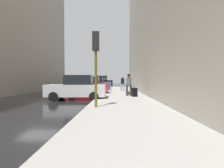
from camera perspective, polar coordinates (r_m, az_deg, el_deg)
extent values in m
plane|color=black|center=(13.48, -22.76, -4.93)|extent=(120.00, 120.00, 0.00)
cube|color=gray|center=(12.34, 3.73, -5.06)|extent=(4.00, 40.00, 0.15)
cube|color=#B7BABF|center=(12.96, -11.54, -2.04)|extent=(4.23, 1.91, 0.84)
cube|color=black|center=(12.90, -10.69, 1.28)|extent=(1.91, 1.59, 0.70)
cylinder|color=black|center=(14.21, -16.18, -3.27)|extent=(0.64, 0.23, 0.64)
cylinder|color=black|center=(12.46, -18.57, -3.93)|extent=(0.64, 0.23, 0.64)
cylinder|color=black|center=(13.69, -5.13, -3.39)|extent=(0.64, 0.23, 0.64)
cylinder|color=black|center=(11.87, -5.96, -4.13)|extent=(0.64, 0.23, 0.64)
cube|color=#B2191E|center=(17.75, -8.08, -1.11)|extent=(4.22, 1.89, 0.84)
cube|color=black|center=(17.70, -7.45, 1.32)|extent=(1.91, 1.58, 0.70)
cylinder|color=black|center=(18.92, -11.76, -2.09)|extent=(0.64, 0.23, 0.64)
cylinder|color=black|center=(17.13, -13.06, -2.46)|extent=(0.64, 0.23, 0.64)
cylinder|color=black|center=(18.53, -3.48, -2.14)|extent=(0.64, 0.23, 0.64)
cylinder|color=black|center=(16.70, -3.91, -2.52)|extent=(0.64, 0.23, 0.64)
cube|color=navy|center=(23.38, -5.85, -0.50)|extent=(4.21, 1.86, 0.84)
cube|color=black|center=(23.34, -5.37, 1.34)|extent=(1.90, 1.57, 0.70)
cylinder|color=black|center=(24.51, -8.75, -1.29)|extent=(0.64, 0.22, 0.64)
cylinder|color=black|center=(22.70, -9.57, -1.50)|extent=(0.64, 0.22, 0.64)
cylinder|color=black|center=(24.18, -2.37, -1.31)|extent=(0.64, 0.22, 0.64)
cylinder|color=black|center=(22.34, -2.67, -1.53)|extent=(0.64, 0.22, 0.64)
cube|color=slate|center=(28.48, -4.60, -0.16)|extent=(4.26, 1.99, 0.84)
cube|color=black|center=(28.45, -4.20, 1.35)|extent=(1.94, 1.63, 0.70)
cylinder|color=black|center=(29.62, -6.97, -0.82)|extent=(0.65, 0.24, 0.64)
cylinder|color=black|center=(27.81, -7.64, -0.97)|extent=(0.65, 0.24, 0.64)
cylinder|color=black|center=(29.26, -1.70, -0.84)|extent=(0.65, 0.24, 0.64)
cylinder|color=black|center=(27.43, -2.03, -0.99)|extent=(0.65, 0.24, 0.64)
cube|color=black|center=(33.70, -3.71, 0.30)|extent=(4.61, 1.87, 1.10)
cube|color=black|center=(33.69, -3.37, 1.97)|extent=(2.08, 1.58, 0.90)
cylinder|color=black|center=(34.78, -6.05, -0.49)|extent=(0.64, 0.22, 0.64)
cylinder|color=black|center=(32.95, -6.42, -0.60)|extent=(0.64, 0.22, 0.64)
cylinder|color=black|center=(34.56, -1.12, -0.50)|extent=(0.64, 0.22, 0.64)
cylinder|color=black|center=(32.72, -1.22, -0.60)|extent=(0.64, 0.22, 0.64)
cylinder|color=red|center=(14.53, -2.79, -2.70)|extent=(0.22, 0.22, 0.55)
sphere|color=red|center=(14.51, -2.79, -1.40)|extent=(0.20, 0.20, 0.20)
cylinder|color=red|center=(14.54, -3.42, -2.58)|extent=(0.10, 0.09, 0.09)
cylinder|color=red|center=(14.52, -2.16, -2.59)|extent=(0.10, 0.09, 0.09)
cylinder|color=#514C0F|center=(8.42, -5.31, 4.72)|extent=(0.12, 0.12, 3.60)
cube|color=black|center=(8.60, -5.33, 13.73)|extent=(0.32, 0.24, 0.90)
sphere|color=red|center=(8.79, -5.23, 15.33)|extent=(0.14, 0.14, 0.14)
sphere|color=yellow|center=(8.73, -5.23, 13.55)|extent=(0.14, 0.14, 0.14)
sphere|color=green|center=(8.67, -5.22, 11.74)|extent=(0.14, 0.14, 0.14)
cylinder|color=#333338|center=(14.49, 4.92, -2.11)|extent=(0.19, 0.19, 0.85)
cylinder|color=#333338|center=(14.50, 6.19, -2.12)|extent=(0.19, 0.19, 0.85)
cylinder|color=#4C5156|center=(14.47, 5.56, 0.79)|extent=(0.42, 0.42, 0.62)
sphere|color=#997051|center=(14.47, 5.57, 2.49)|extent=(0.24, 0.24, 0.24)
cylinder|color=black|center=(14.47, 5.57, 2.78)|extent=(0.34, 0.34, 0.02)
cylinder|color=black|center=(14.48, 5.57, 3.02)|extent=(0.23, 0.23, 0.11)
cylinder|color=#728CB2|center=(20.59, 3.05, -1.07)|extent=(0.22, 0.22, 0.85)
cylinder|color=#728CB2|center=(20.51, 3.92, -1.08)|extent=(0.22, 0.22, 0.85)
cylinder|color=black|center=(20.53, 3.49, 0.97)|extent=(0.50, 0.50, 0.62)
sphere|color=#997051|center=(20.53, 3.49, 2.17)|extent=(0.24, 0.24, 0.24)
cube|color=black|center=(13.81, 7.27, -2.65)|extent=(0.46, 0.62, 0.68)
cylinder|color=#333333|center=(13.78, 7.28, -0.49)|extent=(0.02, 0.02, 0.36)
cube|color=#472D19|center=(15.41, 5.15, -2.97)|extent=(0.32, 0.44, 0.28)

